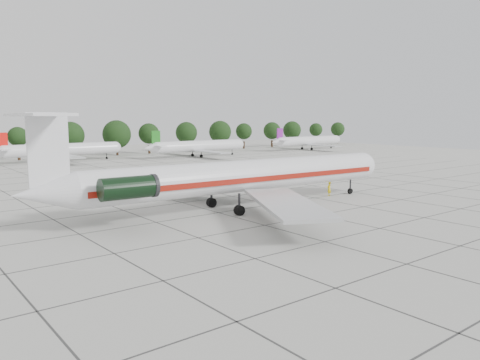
{
  "coord_description": "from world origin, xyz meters",
  "views": [
    {
      "loc": [
        -30.5,
        -42.73,
        10.82
      ],
      "look_at": [
        3.21,
        0.15,
        3.5
      ],
      "focal_mm": 35.0,
      "sensor_mm": 36.0,
      "label": 1
    }
  ],
  "objects_px": {
    "ground_crew": "(329,189)",
    "bg_airliner_d": "(199,146)",
    "bg_airliner_c": "(62,150)",
    "main_airliner": "(230,177)",
    "bg_airliner_e": "(309,141)"
  },
  "relations": [
    {
      "from": "bg_airliner_d",
      "to": "bg_airliner_e",
      "type": "height_order",
      "value": "same"
    },
    {
      "from": "bg_airliner_c",
      "to": "main_airliner",
      "type": "bearing_deg",
      "value": -93.19
    },
    {
      "from": "ground_crew",
      "to": "main_airliner",
      "type": "bearing_deg",
      "value": -15.61
    },
    {
      "from": "main_airliner",
      "to": "bg_airliner_c",
      "type": "bearing_deg",
      "value": 89.76
    },
    {
      "from": "ground_crew",
      "to": "bg_airliner_c",
      "type": "height_order",
      "value": "bg_airliner_c"
    },
    {
      "from": "bg_airliner_c",
      "to": "bg_airliner_d",
      "type": "relative_size",
      "value": 1.0
    },
    {
      "from": "ground_crew",
      "to": "bg_airliner_c",
      "type": "xyz_separation_m",
      "value": [
        -12.93,
        74.5,
        1.91
      ]
    },
    {
      "from": "main_airliner",
      "to": "bg_airliner_d",
      "type": "height_order",
      "value": "main_airliner"
    },
    {
      "from": "bg_airliner_d",
      "to": "bg_airliner_e",
      "type": "xyz_separation_m",
      "value": [
        44.63,
        1.13,
        0.0
      ]
    },
    {
      "from": "bg_airliner_c",
      "to": "bg_airliner_e",
      "type": "height_order",
      "value": "same"
    },
    {
      "from": "bg_airliner_e",
      "to": "main_airliner",
      "type": "bearing_deg",
      "value": -141.38
    },
    {
      "from": "main_airliner",
      "to": "bg_airliner_c",
      "type": "distance_m",
      "value": 74.34
    },
    {
      "from": "main_airliner",
      "to": "ground_crew",
      "type": "bearing_deg",
      "value": 1.98
    },
    {
      "from": "main_airliner",
      "to": "bg_airliner_d",
      "type": "bearing_deg",
      "value": 62.41
    },
    {
      "from": "ground_crew",
      "to": "bg_airliner_d",
      "type": "bearing_deg",
      "value": -122.76
    }
  ]
}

